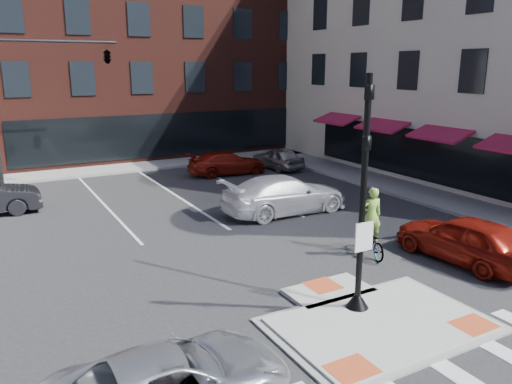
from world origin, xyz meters
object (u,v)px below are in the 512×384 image
silver_suv (172,381)px  red_sedan (465,239)px  bg_car_silver (278,158)px  cyclist (370,233)px  white_pickup (285,194)px  bg_car_red (227,163)px

silver_suv → red_sedan: red_sedan is taller
bg_car_silver → cyclist: size_ratio=1.65×
white_pickup → bg_car_red: 8.50m
silver_suv → bg_car_silver: size_ratio=1.17×
bg_car_silver → bg_car_red: size_ratio=0.84×
silver_suv → bg_car_red: bg_car_red is taller
silver_suv → white_pickup: 13.27m
bg_car_silver → cyclist: bearing=64.9°
red_sedan → bg_car_red: red_sedan is taller
bg_car_red → cyclist: cyclist is taller
white_pickup → bg_car_red: bearing=-8.4°
red_sedan → cyclist: (-2.32, 1.93, 0.01)m
cyclist → bg_car_red: bearing=-80.2°
silver_suv → red_sedan: bearing=-78.5°
bg_car_silver → red_sedan: bearing=75.0°
bg_car_red → bg_car_silver: bearing=-87.5°
bg_car_silver → silver_suv: bearing=47.8°
silver_suv → bg_car_silver: bearing=-37.1°
silver_suv → red_sedan: (10.89, 2.39, 0.15)m
bg_car_silver → bg_car_red: bearing=-7.1°
red_sedan → cyclist: bearing=-44.0°
cyclist → white_pickup: bearing=-76.1°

